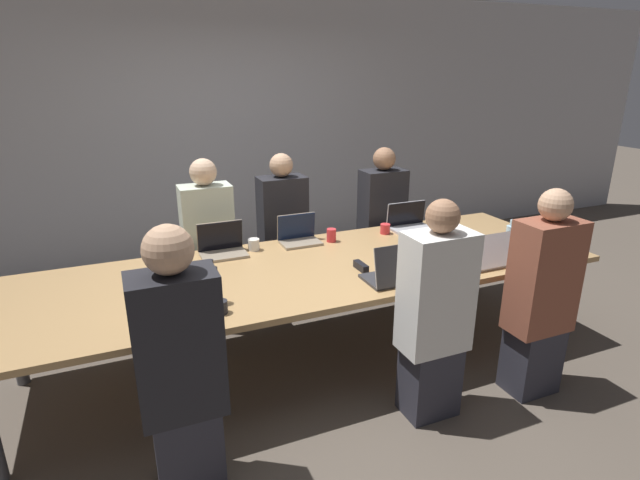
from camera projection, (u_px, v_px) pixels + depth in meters
name	position (u px, v px, depth m)	size (l,w,h in m)	color
ground_plane	(307.00, 357.00, 3.70)	(24.00, 24.00, 0.00)	brown
curtain_wall	(226.00, 132.00, 5.25)	(12.00, 0.06, 2.80)	#ADADB2
conference_table	(306.00, 274.00, 3.48)	(4.15, 1.28, 0.72)	tan
laptop_near_left	(175.00, 310.00, 2.70)	(0.33, 0.24, 0.24)	gray
person_near_left	(181.00, 369.00, 2.35)	(0.40, 0.24, 1.40)	#2D2D38
cup_near_left	(221.00, 307.00, 2.80)	(0.08, 0.08, 0.08)	#232328
bottle_near_left	(213.00, 285.00, 2.90)	(0.07, 0.07, 0.27)	black
laptop_near_right	(491.00, 256.00, 3.47)	(0.34, 0.24, 0.24)	silver
person_near_right	(541.00, 299.00, 3.13)	(0.40, 0.24, 1.37)	#2D2D38
cup_near_right	(516.00, 254.00, 3.59)	(0.09, 0.09, 0.09)	white
bottle_near_right	(510.00, 239.00, 3.68)	(0.08, 0.08, 0.26)	#ADD1E0
laptop_far_center	(299.00, 234.00, 3.94)	(0.31, 0.22, 0.22)	gray
person_far_center	(283.00, 235.00, 4.34)	(0.40, 0.24, 1.37)	#2D2D38
cup_far_center	(331.00, 235.00, 3.97)	(0.07, 0.07, 0.10)	red
laptop_far_right	(409.00, 221.00, 4.29)	(0.37, 0.22, 0.22)	#B7B7BC
person_far_right	(382.00, 224.00, 4.62)	(0.40, 0.24, 1.37)	#2D2D38
cup_far_right	(385.00, 229.00, 4.16)	(0.08, 0.08, 0.08)	red
laptop_far_midleft	(222.00, 245.00, 3.69)	(0.34, 0.23, 0.24)	gray
person_far_midleft	(209.00, 246.00, 4.03)	(0.40, 0.24, 1.38)	#2D2D38
cup_far_midleft	(254.00, 245.00, 3.78)	(0.09, 0.09, 0.09)	white
laptop_near_midright	(394.00, 272.00, 3.18)	(0.33, 0.27, 0.27)	#333338
person_near_midright	(434.00, 316.00, 2.91)	(0.40, 0.24, 1.36)	#2D2D38
cup_near_midright	(420.00, 265.00, 3.37)	(0.08, 0.08, 0.10)	red
bottle_near_midright	(415.00, 254.00, 3.43)	(0.06, 0.06, 0.23)	#ADD1E0
stapler	(361.00, 266.00, 3.42)	(0.05, 0.15, 0.05)	black
notebook	(407.00, 259.00, 3.58)	(0.21, 0.19, 0.02)	#232328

